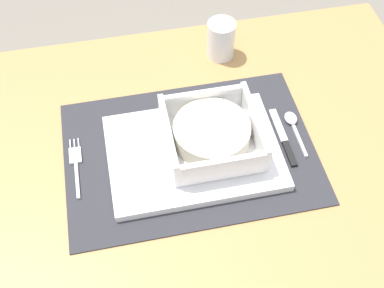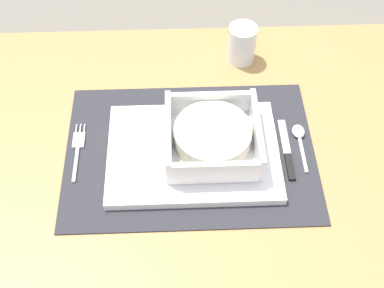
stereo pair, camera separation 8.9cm
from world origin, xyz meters
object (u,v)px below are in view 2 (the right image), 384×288
at_px(porridge_bowl, 213,139).
at_px(bread_knife, 275,151).
at_px(butter_knife, 287,153).
at_px(fork, 78,147).
at_px(spoon, 299,136).
at_px(dining_table, 190,182).
at_px(drinking_glass, 242,45).

height_order(porridge_bowl, bread_knife, porridge_bowl).
xyz_separation_m(porridge_bowl, bread_knife, (0.12, -0.00, -0.04)).
relative_size(butter_knife, bread_knife, 0.96).
height_order(butter_knife, bread_knife, same).
distance_m(butter_knife, bread_knife, 0.02).
bearing_deg(fork, butter_knife, -2.14).
bearing_deg(porridge_bowl, spoon, 9.89).
bearing_deg(dining_table, bread_knife, -3.13).
height_order(dining_table, fork, fork).
xyz_separation_m(dining_table, butter_knife, (0.18, -0.01, 0.11)).
distance_m(dining_table, drinking_glass, 0.30).
distance_m(spoon, bread_knife, 0.06).
bearing_deg(butter_knife, drinking_glass, 105.74).
xyz_separation_m(fork, spoon, (0.41, 0.01, 0.00)).
bearing_deg(fork, dining_table, -2.13).
bearing_deg(spoon, fork, -179.73).
height_order(spoon, bread_knife, spoon).
distance_m(butter_knife, drinking_glass, 0.27).
xyz_separation_m(fork, drinking_glass, (0.32, 0.23, 0.03)).
distance_m(fork, butter_knife, 0.39).
distance_m(porridge_bowl, drinking_glass, 0.26).
relative_size(dining_table, fork, 7.68).
bearing_deg(butter_knife, fork, 178.30).
height_order(bread_knife, drinking_glass, drinking_glass).
relative_size(spoon, butter_knife, 0.78).
distance_m(bread_knife, drinking_glass, 0.26).
height_order(dining_table, bread_knife, bread_knife).
bearing_deg(drinking_glass, dining_table, -115.41).
bearing_deg(porridge_bowl, drinking_glass, 72.96).
bearing_deg(bread_knife, fork, 176.54).
xyz_separation_m(spoon, bread_knife, (-0.05, -0.03, -0.00)).
distance_m(dining_table, porridge_bowl, 0.15).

